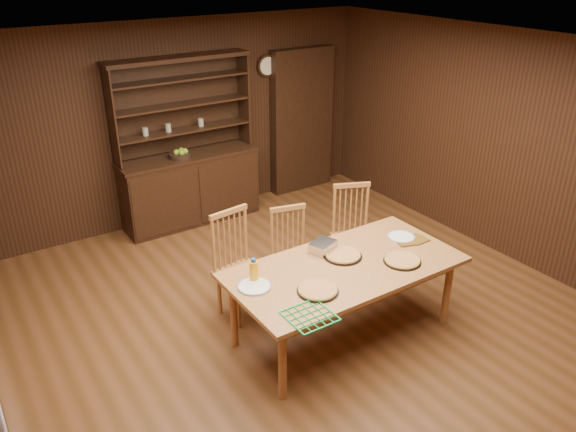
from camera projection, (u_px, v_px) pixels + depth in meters
floor at (309, 320)px, 5.59m from camera, size 6.00×6.00×0.00m
room_shell at (312, 173)px, 4.91m from camera, size 6.00×6.00×6.00m
china_hutch at (189, 179)px, 7.41m from camera, size 1.84×0.52×2.17m
doorway at (302, 121)px, 8.27m from camera, size 1.00×0.18×2.10m
wall_clock at (267, 66)px, 7.67m from camera, size 0.30×0.05×0.30m
dining_table at (345, 272)px, 5.12m from camera, size 2.16×1.08×0.75m
chair_left at (237, 260)px, 5.51m from camera, size 0.50×0.48×1.10m
chair_center at (291, 250)px, 5.83m from camera, size 0.48×0.47×0.98m
chair_right at (352, 228)px, 6.19m from camera, size 0.56×0.55×1.06m
pizza_left at (318, 290)px, 4.70m from camera, size 0.36×0.36×0.04m
pizza_right at (402, 260)px, 5.14m from camera, size 0.35×0.35×0.04m
pizza_center at (343, 255)px, 5.23m from camera, size 0.36×0.36×0.04m
cooling_rack at (310, 316)px, 4.38m from camera, size 0.42×0.42×0.02m
plate_left at (254, 286)px, 4.76m from camera, size 0.29×0.29×0.02m
plate_right at (401, 237)px, 5.58m from camera, size 0.27×0.27×0.02m
foil_dish at (323, 247)px, 5.31m from camera, size 0.29×0.25×0.10m
juice_bottle at (254, 271)px, 4.82m from camera, size 0.08×0.08×0.22m
pot_holder_a at (417, 239)px, 5.54m from camera, size 0.19×0.19×0.01m
pot_holder_b at (406, 241)px, 5.50m from camera, size 0.25×0.25×0.01m
fruit_bowl at (181, 154)px, 7.13m from camera, size 0.29×0.29×0.12m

